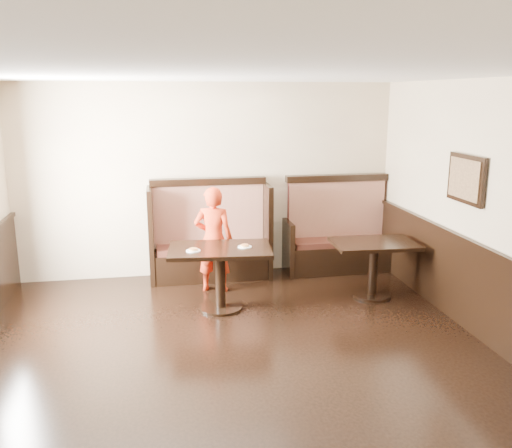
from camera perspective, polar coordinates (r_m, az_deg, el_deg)
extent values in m
plane|color=black|center=(5.11, -0.98, -17.48)|extent=(7.00, 7.00, 0.00)
plane|color=#CAB892|center=(7.95, -5.12, 4.56)|extent=(5.50, 0.00, 5.50)
plane|color=white|center=(4.38, -1.14, 15.72)|extent=(7.00, 7.00, 0.00)
cube|color=black|center=(6.56, 21.25, 4.44)|extent=(0.04, 0.70, 0.55)
cube|color=olive|center=(6.54, 21.06, 4.44)|extent=(0.01, 0.60, 0.45)
cube|color=black|center=(7.95, -4.76, -4.25)|extent=(1.60, 0.50, 0.42)
cube|color=#3C1B13|center=(7.88, -4.79, -2.52)|extent=(1.54, 0.46, 0.09)
cube|color=#531016|center=(7.97, -5.00, 0.94)|extent=(1.60, 0.12, 0.92)
cube|color=black|center=(7.88, -5.08, 4.49)|extent=(1.68, 0.16, 0.10)
cube|color=black|center=(7.89, -10.98, -1.05)|extent=(0.07, 0.72, 1.36)
cube|color=black|center=(8.04, 1.08, -0.53)|extent=(0.07, 0.72, 1.36)
cube|color=black|center=(8.35, 8.70, -3.48)|extent=(1.50, 0.50, 0.42)
cube|color=#3C1B13|center=(8.28, 8.76, -1.83)|extent=(1.44, 0.46, 0.09)
cube|color=#531016|center=(8.37, 8.41, 1.45)|extent=(1.50, 0.12, 0.92)
cube|color=black|center=(8.29, 8.52, 4.83)|extent=(1.58, 0.16, 0.10)
cube|color=black|center=(8.18, 3.27, -2.33)|extent=(0.07, 0.72, 0.80)
cube|color=black|center=(8.67, 13.48, -1.76)|extent=(0.07, 0.72, 0.80)
cube|color=black|center=(6.66, -3.82, -2.72)|extent=(1.32, 0.90, 0.05)
cylinder|color=black|center=(6.79, -3.77, -5.93)|extent=(0.12, 0.12, 0.73)
cylinder|color=black|center=(6.91, -3.73, -8.74)|extent=(0.54, 0.54, 0.03)
cube|color=black|center=(7.25, 12.35, -2.05)|extent=(1.11, 0.75, 0.05)
cylinder|color=black|center=(7.36, 12.20, -4.84)|extent=(0.12, 0.12, 0.69)
cylinder|color=black|center=(7.47, 12.08, -7.30)|extent=(0.51, 0.51, 0.03)
imported|color=red|center=(7.32, -4.49, -1.63)|extent=(0.60, 0.47, 1.44)
cylinder|color=white|center=(6.55, -6.62, -2.79)|extent=(0.17, 0.17, 0.01)
cylinder|color=tan|center=(6.55, -6.62, -2.69)|extent=(0.11, 0.11, 0.01)
cylinder|color=#EABA54|center=(6.54, -6.62, -2.60)|extent=(0.09, 0.09, 0.01)
cylinder|color=white|center=(6.67, -1.19, -2.39)|extent=(0.17, 0.17, 0.01)
cylinder|color=tan|center=(6.67, -1.19, -2.29)|extent=(0.11, 0.11, 0.01)
cylinder|color=#EABA54|center=(6.67, -1.19, -2.20)|extent=(0.09, 0.09, 0.01)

